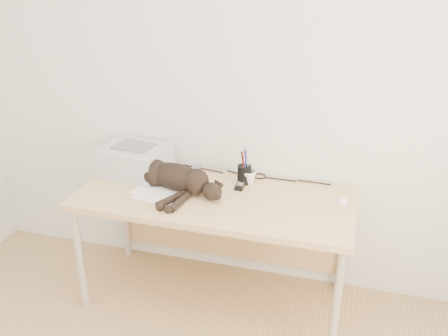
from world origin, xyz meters
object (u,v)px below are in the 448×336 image
(printer, at_px, (135,159))
(pen_cup, at_px, (244,174))
(cat, at_px, (173,178))
(mouse, at_px, (343,199))
(desk, at_px, (219,208))
(mug, at_px, (249,177))

(printer, distance_m, pen_cup, 0.70)
(cat, relative_size, mouse, 7.35)
(desk, bearing_deg, cat, -163.65)
(pen_cup, bearing_deg, printer, -176.85)
(mug, distance_m, mouse, 0.57)
(printer, height_order, mouse, printer)
(printer, distance_m, mouse, 1.29)
(desk, height_order, mug, mug)
(cat, bearing_deg, mug, 40.81)
(mug, height_order, pen_cup, pen_cup)
(mug, distance_m, pen_cup, 0.03)
(mouse, bearing_deg, mug, 163.36)
(desk, relative_size, mouse, 16.54)
(printer, height_order, cat, printer)
(printer, distance_m, mug, 0.73)
(pen_cup, bearing_deg, mouse, -8.22)
(pen_cup, bearing_deg, mug, 5.37)
(printer, height_order, mug, printer)
(mug, bearing_deg, cat, -154.62)
(desk, bearing_deg, pen_cup, 42.71)
(mug, xyz_separation_m, mouse, (0.57, -0.09, -0.03))
(cat, xyz_separation_m, mouse, (0.98, 0.11, -0.06))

